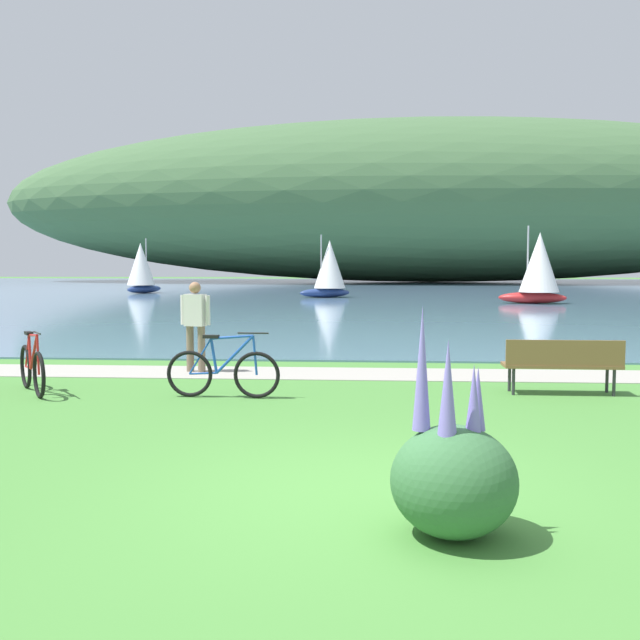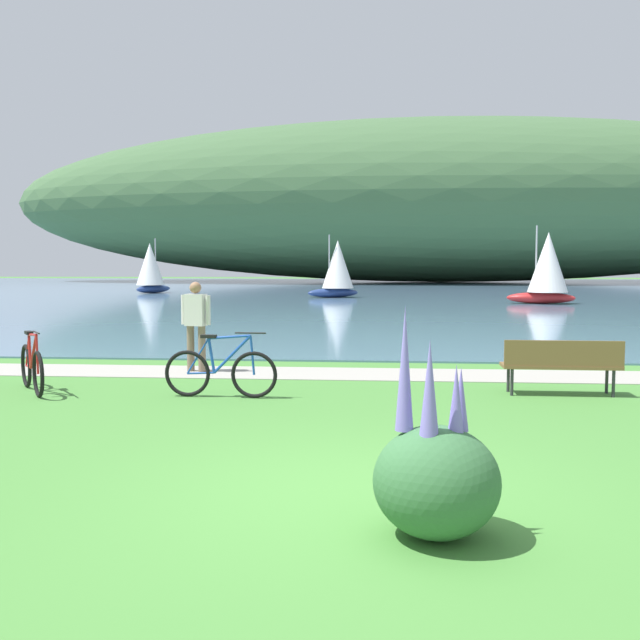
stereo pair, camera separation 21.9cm
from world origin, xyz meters
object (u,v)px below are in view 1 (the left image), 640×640
object	(u,v)px
bicycle_beside_path	(223,372)
sailboat_mid_bay	(539,267)
sailboat_nearest_to_shore	(329,268)
bicycle_leaning_near_bench	(32,368)
person_at_shoreline	(195,321)
sailboat_toward_hillside	(141,267)
park_bench_near_camera	(563,362)

from	to	relation	value
bicycle_beside_path	sailboat_mid_bay	xyz separation A→B (m)	(10.77, 25.77, 1.48)
sailboat_nearest_to_shore	bicycle_leaning_near_bench	bearing A→B (deg)	-95.49
bicycle_beside_path	person_at_shoreline	distance (m)	2.77
bicycle_beside_path	sailboat_nearest_to_shore	distance (m)	31.66
person_at_shoreline	sailboat_nearest_to_shore	bearing A→B (deg)	88.13
person_at_shoreline	sailboat_toward_hillside	world-z (taller)	sailboat_toward_hillside
sailboat_toward_hillside	park_bench_near_camera	bearing A→B (deg)	-63.05
bicycle_leaning_near_bench	person_at_shoreline	bearing A→B (deg)	48.16
bicycle_beside_path	sailboat_toward_hillside	distance (m)	38.99
sailboat_nearest_to_shore	sailboat_toward_hillside	xyz separation A→B (m)	(-13.02, 5.07, 0.01)
bicycle_beside_path	sailboat_nearest_to_shore	size ratio (longest dim) A/B	0.48
bicycle_leaning_near_bench	person_at_shoreline	size ratio (longest dim) A/B	0.85
sailboat_nearest_to_shore	sailboat_mid_bay	distance (m)	12.33
sailboat_nearest_to_shore	person_at_shoreline	bearing A→B (deg)	-91.87
bicycle_leaning_near_bench	sailboat_toward_hillside	distance (m)	37.88
park_bench_near_camera	bicycle_beside_path	distance (m)	5.29
sailboat_nearest_to_shore	sailboat_mid_bay	world-z (taller)	sailboat_mid_bay
park_bench_near_camera	bicycle_leaning_near_bench	xyz separation A→B (m)	(-8.36, -0.41, -0.12)
sailboat_mid_bay	sailboat_toward_hillside	world-z (taller)	sailboat_mid_bay
park_bench_near_camera	sailboat_nearest_to_shore	world-z (taller)	sailboat_nearest_to_shore
person_at_shoreline	sailboat_nearest_to_shore	size ratio (longest dim) A/B	0.46
person_at_shoreline	sailboat_toward_hillside	bearing A→B (deg)	109.43
bicycle_leaning_near_bench	bicycle_beside_path	bearing A→B (deg)	-3.46
sailboat_mid_bay	bicycle_leaning_near_bench	bearing A→B (deg)	-118.48
park_bench_near_camera	sailboat_toward_hillside	distance (m)	40.51
bicycle_leaning_near_bench	person_at_shoreline	xyz separation A→B (m)	(2.07, 2.31, 0.58)
park_bench_near_camera	sailboat_toward_hillside	bearing A→B (deg)	116.95
sailboat_mid_bay	sailboat_toward_hillside	distance (m)	26.25
park_bench_near_camera	sailboat_mid_bay	distance (m)	25.80
person_at_shoreline	sailboat_nearest_to_shore	xyz separation A→B (m)	(0.95, 29.12, 0.81)
park_bench_near_camera	person_at_shoreline	world-z (taller)	person_at_shoreline
bicycle_beside_path	person_at_shoreline	bearing A→B (deg)	112.48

